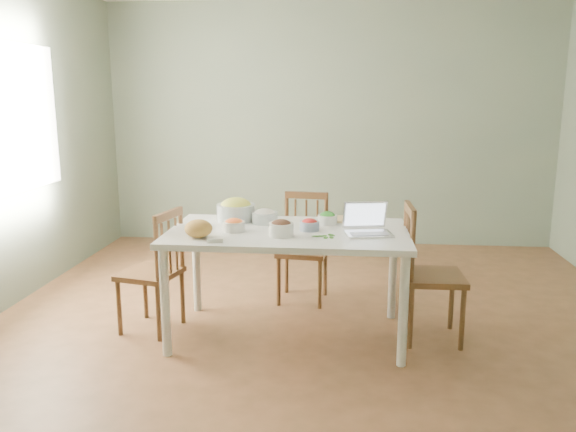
# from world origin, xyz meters

# --- Properties ---
(floor) EXTENTS (5.00, 5.00, 0.00)m
(floor) POSITION_xyz_m (0.00, 0.00, 0.00)
(floor) COLOR brown
(floor) RESTS_ON ground
(wall_back) EXTENTS (5.00, 0.00, 2.70)m
(wall_back) POSITION_xyz_m (0.00, 2.50, 1.35)
(wall_back) COLOR gray
(wall_back) RESTS_ON ground
(wall_front) EXTENTS (5.00, 0.00, 2.70)m
(wall_front) POSITION_xyz_m (0.00, -2.50, 1.35)
(wall_front) COLOR gray
(wall_front) RESTS_ON ground
(window_left) EXTENTS (0.04, 1.60, 1.20)m
(window_left) POSITION_xyz_m (-2.48, 0.30, 1.50)
(window_left) COLOR white
(window_left) RESTS_ON ground
(dining_table) EXTENTS (1.64, 0.93, 0.77)m
(dining_table) POSITION_xyz_m (-0.21, -0.18, 0.39)
(dining_table) COLOR white
(dining_table) RESTS_ON floor
(chair_far) EXTENTS (0.43, 0.41, 0.89)m
(chair_far) POSITION_xyz_m (-0.15, 0.54, 0.45)
(chair_far) COLOR #522F17
(chair_far) RESTS_ON floor
(chair_left) EXTENTS (0.46, 0.47, 0.89)m
(chair_left) POSITION_xyz_m (-1.21, -0.17, 0.45)
(chair_left) COLOR #522F17
(chair_left) RESTS_ON floor
(chair_right) EXTENTS (0.41, 0.43, 0.95)m
(chair_right) POSITION_xyz_m (0.80, -0.14, 0.48)
(chair_right) COLOR #522F17
(chair_right) RESTS_ON floor
(bread_boule) EXTENTS (0.23, 0.23, 0.12)m
(bread_boule) POSITION_xyz_m (-0.77, -0.44, 0.83)
(bread_boule) COLOR #B58943
(bread_boule) RESTS_ON dining_table
(butter_stick) EXTENTS (0.10, 0.05, 0.03)m
(butter_stick) POSITION_xyz_m (-0.63, -0.56, 0.78)
(butter_stick) COLOR silver
(butter_stick) RESTS_ON dining_table
(bowl_squash) EXTENTS (0.36, 0.36, 0.16)m
(bowl_squash) POSITION_xyz_m (-0.62, 0.09, 0.85)
(bowl_squash) COLOR #D7CC43
(bowl_squash) RESTS_ON dining_table
(bowl_carrot) EXTENTS (0.20, 0.20, 0.09)m
(bowl_carrot) POSITION_xyz_m (-0.57, -0.24, 0.81)
(bowl_carrot) COLOR #FF5B21
(bowl_carrot) RESTS_ON dining_table
(bowl_onion) EXTENTS (0.22, 0.22, 0.10)m
(bowl_onion) POSITION_xyz_m (-0.40, 0.03, 0.82)
(bowl_onion) COLOR white
(bowl_onion) RESTS_ON dining_table
(bowl_mushroom) EXTENTS (0.20, 0.20, 0.11)m
(bowl_mushroom) POSITION_xyz_m (-0.23, -0.35, 0.83)
(bowl_mushroom) COLOR black
(bowl_mushroom) RESTS_ON dining_table
(bowl_redpep) EXTENTS (0.15, 0.15, 0.08)m
(bowl_redpep) POSITION_xyz_m (-0.06, -0.17, 0.81)
(bowl_redpep) COLOR red
(bowl_redpep) RESTS_ON dining_table
(bowl_broccoli) EXTENTS (0.19, 0.19, 0.09)m
(bowl_broccoli) POSITION_xyz_m (0.06, 0.04, 0.82)
(bowl_broccoli) COLOR #246927
(bowl_broccoli) RESTS_ON dining_table
(flatbread) EXTENTS (0.22, 0.22, 0.02)m
(flatbread) POSITION_xyz_m (0.16, 0.17, 0.78)
(flatbread) COLOR tan
(flatbread) RESTS_ON dining_table
(basil_bunch) EXTENTS (0.18, 0.18, 0.02)m
(basil_bunch) POSITION_xyz_m (0.04, -0.34, 0.78)
(basil_bunch) COLOR #3A832A
(basil_bunch) RESTS_ON dining_table
(laptop) EXTENTS (0.34, 0.32, 0.20)m
(laptop) POSITION_xyz_m (0.34, -0.26, 0.87)
(laptop) COLOR silver
(laptop) RESTS_ON dining_table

